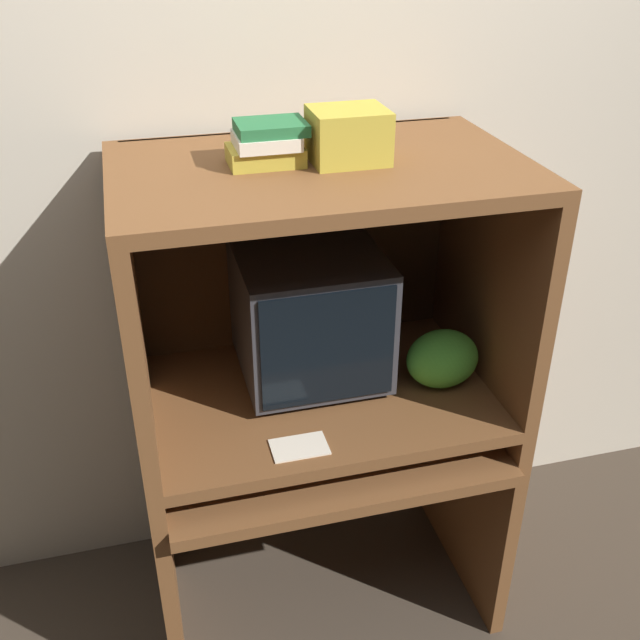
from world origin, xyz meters
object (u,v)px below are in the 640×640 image
(keyboard, at_px, (342,447))
(mouse, at_px, (440,425))
(crt_monitor, at_px, (310,314))
(book_stack, at_px, (267,144))
(snack_bag, at_px, (442,359))
(storage_box, at_px, (348,135))

(keyboard, bearing_deg, mouse, 3.82)
(keyboard, bearing_deg, crt_monitor, 97.89)
(mouse, bearing_deg, book_stack, 162.32)
(snack_bag, bearing_deg, storage_box, 168.49)
(keyboard, xyz_separation_m, snack_bag, (0.31, 0.08, 0.19))
(mouse, height_order, storage_box, storage_box)
(mouse, height_order, snack_bag, snack_bag)
(storage_box, bearing_deg, crt_monitor, 127.70)
(crt_monitor, height_order, mouse, crt_monitor)
(snack_bag, bearing_deg, keyboard, -165.53)
(snack_bag, relative_size, book_stack, 1.12)
(book_stack, bearing_deg, keyboard, -47.40)
(mouse, distance_m, storage_box, 0.86)
(keyboard, bearing_deg, storage_box, 73.03)
(mouse, distance_m, snack_bag, 0.19)
(book_stack, bearing_deg, storage_box, -7.79)
(storage_box, bearing_deg, snack_bag, -11.51)
(mouse, bearing_deg, snack_bag, 75.73)
(book_stack, height_order, storage_box, storage_box)
(snack_bag, bearing_deg, crt_monitor, 156.43)
(keyboard, bearing_deg, snack_bag, 14.47)
(keyboard, distance_m, storage_box, 0.83)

